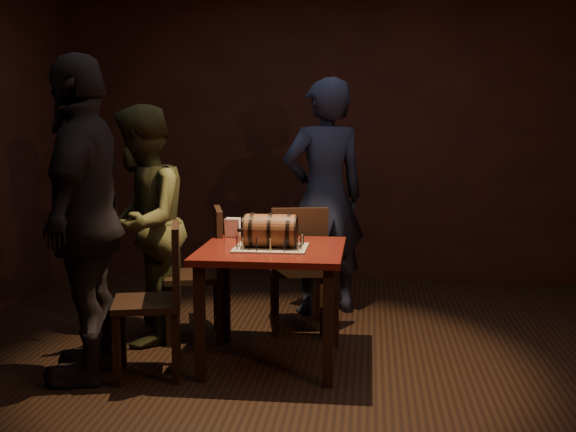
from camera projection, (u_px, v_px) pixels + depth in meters
The scene contains 16 objects.
room_shell at pixel (300, 144), 4.40m from camera, with size 5.04×5.04×2.80m.
pub_table at pixel (272, 265), 4.55m from camera, with size 0.90×0.90×0.75m.
cake_board at pixel (271, 248), 4.50m from camera, with size 0.45×0.35×0.01m, color gray.
barrel_cake at pixel (271, 231), 4.48m from camera, with size 0.38×0.22×0.22m.
birthday_candles at pixel (271, 241), 4.49m from camera, with size 0.40×0.30×0.09m.
wine_glass_left at pixel (247, 222), 4.83m from camera, with size 0.07×0.07×0.16m.
wine_glass_mid at pixel (271, 221), 4.87m from camera, with size 0.07×0.07×0.16m.
wine_glass_right at pixel (293, 223), 4.80m from camera, with size 0.07×0.07×0.16m.
pint_of_ale at pixel (256, 230), 4.75m from camera, with size 0.07×0.07×0.15m.
menu_card at pixel (233, 228), 4.90m from camera, with size 0.10×0.05×0.13m, color white, non-canonical shape.
chair_back at pixel (298, 262), 5.21m from camera, with size 0.47×0.47×0.93m.
chair_left_rear at pixel (205, 266), 5.08m from camera, with size 0.49×0.49×0.93m.
chair_left_front at pixel (160, 291), 4.36m from camera, with size 0.49×0.49×0.93m.
person_back at pixel (324, 197), 5.68m from camera, with size 0.68×0.45×1.86m, color #1C2138.
person_left_rear at pixel (141, 225), 4.98m from camera, with size 0.80×0.62×1.65m, color #3B3B1D.
person_left_front at pixel (85, 219), 4.26m from camera, with size 1.13×0.47×1.94m, color black.
Camera 1 is at (0.43, -4.39, 1.59)m, focal length 45.00 mm.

